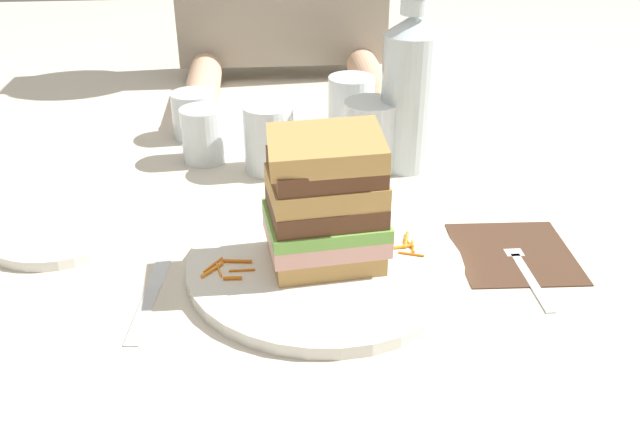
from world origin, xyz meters
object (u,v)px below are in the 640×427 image
(napkin_dark, at_px, (515,254))
(empty_tumbler_0, at_px, (351,105))
(fork, at_px, (522,262))
(side_plate, at_px, (61,228))
(water_bottle, at_px, (409,91))
(empty_tumbler_2, at_px, (269,139))
(knife, at_px, (153,288))
(juice_glass, at_px, (370,140))
(empty_tumbler_3, at_px, (203,135))
(sandwich, at_px, (323,202))
(main_plate, at_px, (323,265))
(empty_tumbler_1, at_px, (194,115))

(napkin_dark, relative_size, empty_tumbler_0, 1.51)
(fork, relative_size, side_plate, 0.96)
(water_bottle, xyz_separation_m, empty_tumbler_2, (-0.19, 0.00, -0.06))
(empty_tumbler_0, bearing_deg, napkin_dark, -70.67)
(napkin_dark, distance_m, empty_tumbler_0, 0.41)
(napkin_dark, xyz_separation_m, knife, (-0.40, -0.03, 0.00))
(juice_glass, relative_size, water_bottle, 0.40)
(empty_tumbler_2, relative_size, empty_tumbler_3, 1.21)
(napkin_dark, bearing_deg, juice_glass, 117.50)
(sandwich, relative_size, empty_tumbler_3, 1.85)
(empty_tumbler_0, distance_m, empty_tumbler_2, 0.19)
(empty_tumbler_2, height_order, side_plate, empty_tumbler_2)
(main_plate, xyz_separation_m, empty_tumbler_1, (-0.16, 0.40, 0.03))
(side_plate, bearing_deg, empty_tumbler_3, 51.59)
(sandwich, height_order, water_bottle, water_bottle)
(knife, bearing_deg, napkin_dark, 4.41)
(knife, distance_m, empty_tumbler_3, 0.33)
(sandwich, height_order, knife, sandwich)
(juice_glass, height_order, water_bottle, water_bottle)
(empty_tumbler_0, relative_size, side_plate, 0.53)
(main_plate, height_order, water_bottle, water_bottle)
(empty_tumbler_2, relative_size, side_plate, 0.55)
(empty_tumbler_1, distance_m, empty_tumbler_3, 0.10)
(main_plate, height_order, empty_tumbler_1, empty_tumbler_1)
(empty_tumbler_0, bearing_deg, empty_tumbler_2, -134.89)
(napkin_dark, bearing_deg, water_bottle, 107.02)
(main_plate, distance_m, empty_tumbler_0, 0.41)
(side_plate, bearing_deg, sandwich, -19.87)
(knife, distance_m, water_bottle, 0.44)
(empty_tumbler_1, xyz_separation_m, empty_tumbler_3, (0.02, -0.09, 0.00))
(empty_tumbler_2, distance_m, side_plate, 0.30)
(main_plate, height_order, empty_tumbler_0, empty_tumbler_0)
(juice_glass, relative_size, empty_tumbler_0, 1.10)
(fork, distance_m, juice_glass, 0.30)
(fork, bearing_deg, water_bottle, 105.64)
(sandwich, relative_size, water_bottle, 0.58)
(fork, height_order, juice_glass, juice_glass)
(main_plate, height_order, fork, main_plate)
(knife, xyz_separation_m, empty_tumbler_1, (0.02, 0.42, 0.03))
(empty_tumbler_3, bearing_deg, empty_tumbler_2, -24.46)
(juice_glass, relative_size, empty_tumbler_2, 1.05)
(knife, xyz_separation_m, empty_tumbler_3, (0.04, 0.33, 0.04))
(sandwich, bearing_deg, side_plate, 160.13)
(side_plate, bearing_deg, empty_tumbler_0, 37.06)
(knife, distance_m, empty_tumbler_1, 0.42)
(empty_tumbler_0, height_order, empty_tumbler_3, empty_tumbler_0)
(main_plate, xyz_separation_m, empty_tumbler_0, (0.08, 0.40, 0.04))
(sandwich, distance_m, empty_tumbler_2, 0.27)
(juice_glass, height_order, empty_tumbler_3, juice_glass)
(main_plate, height_order, side_plate, main_plate)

